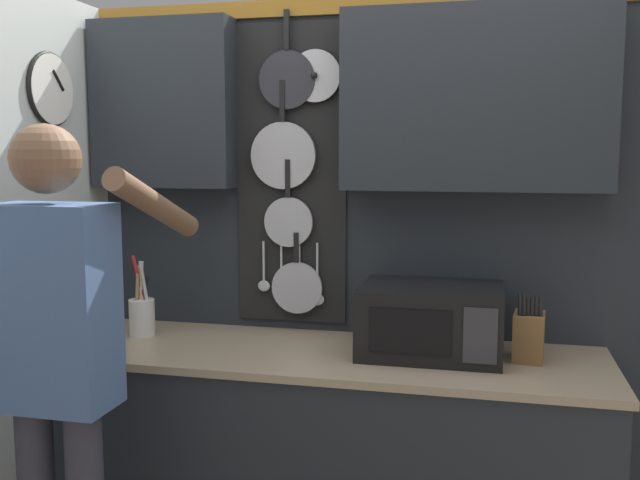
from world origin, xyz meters
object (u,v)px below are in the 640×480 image
at_px(utensil_crock, 142,314).
at_px(person, 56,347).
at_px(knife_block, 529,336).
at_px(microwave, 431,320).

relative_size(utensil_crock, person, 0.19).
relative_size(knife_block, utensil_crock, 0.76).
height_order(knife_block, utensil_crock, utensil_crock).
bearing_deg(utensil_crock, microwave, -0.06).
height_order(utensil_crock, person, person).
relative_size(microwave, utensil_crock, 1.55).
bearing_deg(utensil_crock, person, -83.70).
height_order(microwave, utensil_crock, utensil_crock).
xyz_separation_m(knife_block, person, (-1.50, -0.73, 0.06)).
height_order(microwave, knife_block, microwave).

